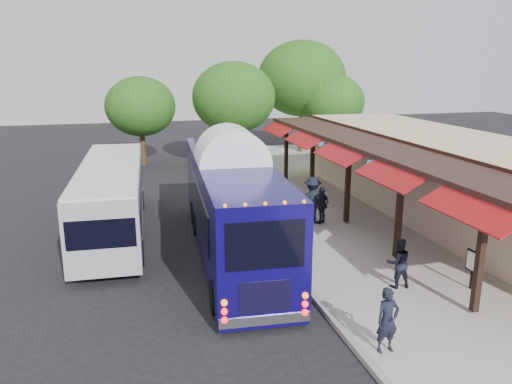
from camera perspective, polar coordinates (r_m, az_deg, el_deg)
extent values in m
plane|color=black|center=(16.44, 4.05, -9.34)|extent=(90.00, 90.00, 0.00)
cube|color=#9E9B93|center=(21.76, 13.15, -3.41)|extent=(10.00, 40.00, 0.15)
cube|color=gray|center=(19.98, 0.46, -4.64)|extent=(0.20, 40.00, 0.16)
cube|color=tan|center=(23.15, 21.07, 1.49)|extent=(5.00, 20.00, 3.60)
cube|color=black|center=(21.49, 15.96, 5.04)|extent=(0.06, 20.00, 0.60)
cube|color=#331E19|center=(20.95, 13.43, 5.25)|extent=(2.60, 20.00, 0.18)
cube|color=black|center=(14.28, 24.27, -6.63)|extent=(0.18, 0.18, 3.16)
cube|color=#9C0E12|center=(13.61, 23.45, -1.58)|extent=(1.00, 3.20, 0.57)
cube|color=black|center=(17.36, 16.05, -2.23)|extent=(0.18, 0.18, 3.16)
cube|color=#9C0E12|center=(16.82, 15.11, 2.04)|extent=(1.00, 3.20, 0.57)
cube|color=black|center=(20.76, 10.44, 0.83)|extent=(0.18, 0.18, 3.16)
cube|color=#9C0E12|center=(20.30, 9.51, 4.44)|extent=(1.00, 3.20, 0.57)
cube|color=black|center=(24.34, 6.44, 3.00)|extent=(0.18, 0.18, 3.16)
cube|color=#9C0E12|center=(23.95, 5.57, 6.11)|extent=(1.00, 3.20, 0.57)
cube|color=black|center=(28.03, 3.47, 4.60)|extent=(0.18, 0.18, 3.16)
cube|color=#9C0E12|center=(27.70, 2.66, 7.30)|extent=(1.00, 3.20, 0.57)
sphere|color=#1B6D96|center=(15.71, 21.34, -0.34)|extent=(0.26, 0.26, 0.26)
sphere|color=#1B6D96|center=(19.84, 12.91, 3.25)|extent=(0.26, 0.26, 0.26)
sphere|color=#1B6D96|center=(24.30, 7.44, 5.53)|extent=(0.26, 0.26, 0.26)
cube|color=#0D0752|center=(17.49, -2.77, -1.21)|extent=(3.17, 11.40, 2.95)
cube|color=#0D0752|center=(18.00, -2.71, -6.17)|extent=(3.12, 11.28, 0.33)
ellipsoid|color=white|center=(17.16, -2.83, 3.48)|extent=(3.16, 11.17, 0.53)
cube|color=black|center=(12.16, 2.90, -5.98)|extent=(1.96, 0.17, 1.22)
cube|color=silver|center=(13.05, 2.70, -14.12)|extent=(2.35, 0.33, 0.26)
sphere|color=#FF0C0C|center=(12.62, -1.75, -13.92)|extent=(0.17, 0.17, 0.17)
sphere|color=#FF0C0C|center=(13.18, 7.19, -12.71)|extent=(0.17, 0.17, 0.17)
cylinder|color=black|center=(13.87, -3.32, -11.84)|extent=(0.35, 0.99, 0.98)
cylinder|color=black|center=(14.42, 5.30, -10.82)|extent=(0.35, 0.99, 0.98)
cylinder|color=black|center=(21.13, -7.69, -2.52)|extent=(0.35, 0.99, 0.98)
cylinder|color=black|center=(21.49, -1.95, -2.10)|extent=(0.35, 0.99, 0.98)
cube|color=#929599|center=(20.56, -16.13, -0.46)|extent=(2.76, 10.54, 2.41)
cube|color=black|center=(20.58, -19.35, -0.12)|extent=(0.45, 8.87, 0.91)
cube|color=black|center=(20.51, -12.98, 0.30)|extent=(0.45, 8.87, 0.91)
cube|color=silver|center=(20.29, -16.38, 2.92)|extent=(2.71, 10.33, 0.09)
cylinder|color=black|center=(17.48, -19.46, -7.14)|extent=(0.30, 0.88, 0.87)
cylinder|color=black|center=(17.40, -12.56, -6.72)|extent=(0.30, 0.88, 0.87)
cylinder|color=black|center=(23.92, -18.36, -1.25)|extent=(0.30, 0.88, 0.87)
cylinder|color=black|center=(23.87, -13.36, -0.92)|extent=(0.30, 0.88, 0.87)
imported|color=black|center=(12.17, 14.80, -13.99)|extent=(0.60, 0.42, 1.57)
imported|color=black|center=(15.48, 15.96, -7.78)|extent=(0.81, 0.67, 1.53)
imported|color=black|center=(20.81, 7.53, -1.52)|extent=(0.97, 0.82, 1.55)
imported|color=black|center=(20.82, 6.47, -0.91)|extent=(1.41, 1.05, 1.95)
cube|color=black|center=(16.13, 23.51, -8.18)|extent=(0.07, 0.07, 1.19)
cube|color=black|center=(16.03, 23.60, -7.29)|extent=(0.09, 0.54, 0.65)
cube|color=white|center=(16.02, 23.51, -7.30)|extent=(0.05, 0.45, 0.54)
cylinder|color=#382314|center=(32.43, -2.51, 5.48)|extent=(0.36, 0.36, 3.06)
ellipsoid|color=#164611|center=(32.09, -2.57, 10.76)|extent=(5.28, 5.28, 4.49)
cylinder|color=#382314|center=(37.71, 5.12, 7.24)|extent=(0.36, 0.36, 3.73)
ellipsoid|color=#164611|center=(37.42, 5.25, 12.78)|extent=(6.44, 6.44, 5.48)
cylinder|color=#382314|center=(36.65, 8.50, 6.09)|extent=(0.36, 0.36, 2.67)
ellipsoid|color=#164611|center=(36.37, 8.66, 10.16)|extent=(4.61, 4.61, 3.92)
cylinder|color=#382314|center=(33.99, -12.82, 5.19)|extent=(0.36, 0.36, 2.63)
ellipsoid|color=#164611|center=(33.68, -13.06, 9.51)|extent=(4.54, 4.54, 3.86)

